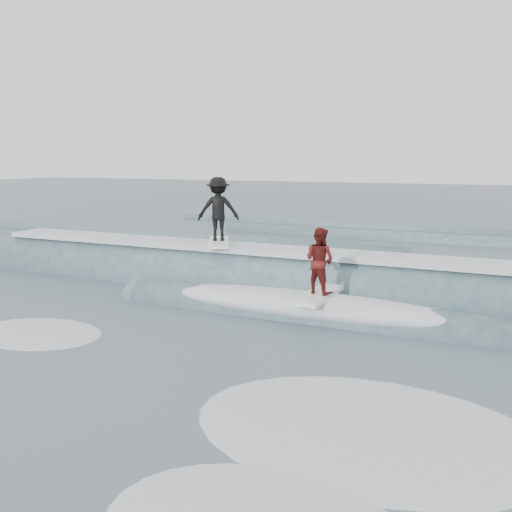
% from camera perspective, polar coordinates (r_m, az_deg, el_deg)
% --- Properties ---
extents(ground, '(160.00, 160.00, 0.00)m').
position_cam_1_polar(ground, '(10.01, -14.65, -11.29)').
color(ground, '#3E4F5A').
rests_on(ground, ground).
extents(breaking_wave, '(22.17, 3.89, 2.21)m').
position_cam_1_polar(breaking_wave, '(15.19, 1.98, -3.60)').
color(breaking_wave, '#344F59').
rests_on(breaking_wave, ground).
extents(surfer_black, '(1.42, 2.03, 1.87)m').
position_cam_1_polar(surfer_black, '(15.97, -3.79, 4.47)').
color(surfer_black, white).
rests_on(surfer_black, ground).
extents(surfer_red, '(0.84, 2.00, 1.56)m').
position_cam_1_polar(surfer_red, '(12.57, 6.36, -1.02)').
color(surfer_red, white).
rests_on(surfer_red, ground).
extents(whitewater, '(16.40, 7.47, 0.10)m').
position_cam_1_polar(whitewater, '(8.21, -2.37, -15.77)').
color(whitewater, silver).
rests_on(whitewater, ground).
extents(far_swells, '(34.36, 8.65, 0.80)m').
position_cam_1_polar(far_swells, '(26.15, 8.04, 1.80)').
color(far_swells, '#344F59').
rests_on(far_swells, ground).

